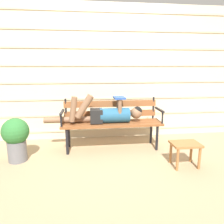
{
  "coord_description": "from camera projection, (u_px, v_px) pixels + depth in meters",
  "views": [
    {
      "loc": [
        -0.39,
        -3.19,
        1.37
      ],
      "look_at": [
        0.0,
        0.1,
        0.64
      ],
      "focal_mm": 32.93,
      "sensor_mm": 36.0,
      "label": 1
    }
  ],
  "objects": [
    {
      "name": "ground_plane",
      "position": [
        113.0,
        151.0,
        3.43
      ],
      "size": [
        12.0,
        12.0,
        0.0
      ],
      "primitive_type": "plane",
      "color": "tan"
    },
    {
      "name": "house_siding",
      "position": [
        108.0,
        74.0,
        3.88
      ],
      "size": [
        5.22,
        0.08,
        2.49
      ],
      "color": "beige",
      "rests_on": "ground"
    },
    {
      "name": "park_bench",
      "position": [
        112.0,
        119.0,
        3.49
      ],
      "size": [
        1.67,
        0.43,
        0.85
      ],
      "color": "brown",
      "rests_on": "ground"
    },
    {
      "name": "reclining_person",
      "position": [
        106.0,
        114.0,
        3.39
      ],
      "size": [
        1.62,
        0.26,
        0.5
      ],
      "color": "#23567A"
    },
    {
      "name": "footstool",
      "position": [
        185.0,
        148.0,
        2.85
      ],
      "size": [
        0.39,
        0.29,
        0.34
      ],
      "color": "#9E6638",
      "rests_on": "ground"
    },
    {
      "name": "potted_plant",
      "position": [
        16.0,
        137.0,
        2.99
      ],
      "size": [
        0.38,
        0.38,
        0.65
      ],
      "color": "slate",
      "rests_on": "ground"
    }
  ]
}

